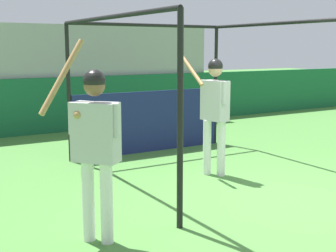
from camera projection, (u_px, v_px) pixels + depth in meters
name	position (u px, v px, depth m)	size (l,w,h in m)	color
ground_plane	(298.00, 203.00, 6.16)	(60.00, 60.00, 0.00)	#477F38
outfield_wall	(99.00, 102.00, 11.74)	(24.00, 0.12, 1.32)	#196038
bleacher_section	(80.00, 74.00, 12.70)	(6.50, 2.40, 2.60)	#9E9E99
batting_cage	(168.00, 98.00, 8.43)	(3.27, 3.73, 2.47)	black
player_batter	(214.00, 105.00, 7.33)	(0.52, 0.86, 1.98)	white
player_waiting	(95.00, 139.00, 4.75)	(0.75, 0.66, 2.11)	white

